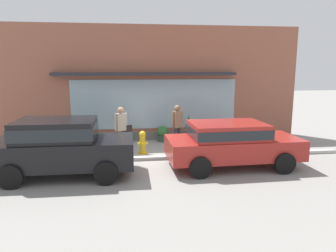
{
  "coord_description": "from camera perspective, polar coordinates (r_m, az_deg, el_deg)",
  "views": [
    {
      "loc": [
        -0.96,
        -11.04,
        3.26
      ],
      "look_at": [
        0.73,
        1.2,
        0.94
      ],
      "focal_mm": 33.94,
      "sensor_mm": 36.0,
      "label": 1
    }
  ],
  "objects": [
    {
      "name": "fire_hydrant",
      "position": [
        12.0,
        -4.58,
        -2.94
      ],
      "size": [
        0.39,
        0.35,
        0.88
      ],
      "color": "gold",
      "rests_on": "ground_plane"
    },
    {
      "name": "parked_car_red",
      "position": [
        10.54,
        11.21,
        -2.74
      ],
      "size": [
        4.33,
        2.11,
        1.48
      ],
      "rotation": [
        0.0,
        0.0,
        0.02
      ],
      "color": "maroon",
      "rests_on": "ground_plane"
    },
    {
      "name": "potted_plant_trailing_edge",
      "position": [
        13.81,
        -13.98,
        -1.91
      ],
      "size": [
        0.34,
        0.34,
        0.66
      ],
      "color": "#33473D",
      "rests_on": "ground_plane"
    },
    {
      "name": "ground_plane",
      "position": [
        11.55,
        -2.8,
        -5.76
      ],
      "size": [
        60.0,
        60.0,
        0.0
      ],
      "primitive_type": "plane",
      "color": "gray"
    },
    {
      "name": "curb_strip",
      "position": [
        11.34,
        -2.71,
        -5.76
      ],
      "size": [
        14.0,
        0.24,
        0.12
      ],
      "primitive_type": "cube",
      "color": "#B2B2AD",
      "rests_on": "ground_plane"
    },
    {
      "name": "pedestrian_with_handbag",
      "position": [
        12.11,
        -8.33,
        0.0
      ],
      "size": [
        0.66,
        0.37,
        1.77
      ],
      "rotation": [
        0.0,
        0.0,
        0.43
      ],
      "color": "#232328",
      "rests_on": "ground_plane"
    },
    {
      "name": "parked_car_black",
      "position": [
        9.96,
        -18.6,
        -3.18
      ],
      "size": [
        4.12,
        2.05,
        1.73
      ],
      "rotation": [
        0.0,
        0.0,
        -0.02
      ],
      "color": "black",
      "rests_on": "ground_plane"
    },
    {
      "name": "storefront",
      "position": [
        14.28,
        -4.01,
        7.42
      ],
      "size": [
        14.0,
        0.81,
        5.04
      ],
      "color": "#935642",
      "rests_on": "ground_plane"
    },
    {
      "name": "potted_plant_low_front",
      "position": [
        14.55,
        6.49,
        -0.5
      ],
      "size": [
        0.55,
        0.55,
        0.81
      ],
      "color": "#33473D",
      "rests_on": "ground_plane"
    },
    {
      "name": "potted_plant_near_hydrant",
      "position": [
        13.94,
        -6.91,
        -1.74
      ],
      "size": [
        0.35,
        0.35,
        0.53
      ],
      "color": "#4C4C51",
      "rests_on": "ground_plane"
    },
    {
      "name": "pedestrian_passerby",
      "position": [
        12.6,
        1.68,
        0.52
      ],
      "size": [
        0.46,
        0.3,
        1.76
      ],
      "rotation": [
        0.0,
        0.0,
        3.52
      ],
      "color": "#232328",
      "rests_on": "ground_plane"
    },
    {
      "name": "potted_plant_window_center",
      "position": [
        14.03,
        -0.97,
        -1.39
      ],
      "size": [
        0.48,
        0.48,
        0.68
      ],
      "color": "#33473D",
      "rests_on": "ground_plane"
    },
    {
      "name": "potted_plant_corner_tall",
      "position": [
        14.09,
        3.72,
        -0.36
      ],
      "size": [
        0.32,
        0.32,
        1.21
      ],
      "color": "#4C4C51",
      "rests_on": "ground_plane"
    }
  ]
}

